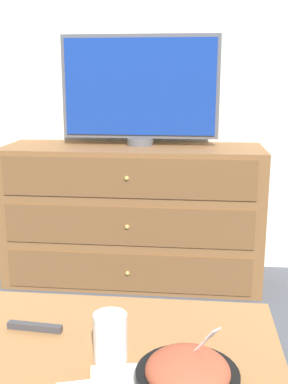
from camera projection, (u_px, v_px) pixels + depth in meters
name	position (u px, v px, depth m)	size (l,w,h in m)	color
ground_plane	(153.00, 262.00, 3.05)	(12.00, 12.00, 0.00)	#474C56
wall_back	(155.00, 49.00, 2.77)	(12.00, 0.05, 2.60)	silver
dresser	(133.00, 214.00, 2.72)	(1.42, 0.47, 0.77)	brown
tv	(140.00, 89.00, 2.61)	(0.86, 0.15, 0.59)	#515156
coffee_table	(112.00, 378.00, 1.21)	(0.85, 0.62, 0.48)	#9E6B3D
takeout_bowl	(188.00, 375.00, 1.05)	(0.23, 0.23, 0.16)	black
drink_cup	(110.00, 340.00, 1.15)	(0.08, 0.08, 0.12)	beige
knife	(93.00, 381.00, 1.08)	(0.16, 0.06, 0.01)	white
remote_control	(35.00, 327.00, 1.30)	(0.15, 0.03, 0.02)	#38383D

